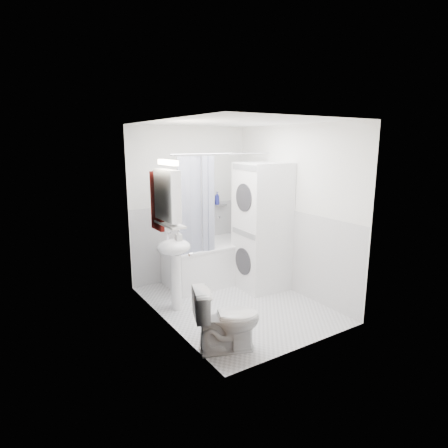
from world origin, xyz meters
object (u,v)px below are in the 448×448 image
bathtub (218,259)px  toilet (227,319)px  sink (174,258)px  washer_dryer (262,227)px

bathtub → toilet: size_ratio=2.35×
sink → washer_dryer: (1.43, 0.02, 0.23)m
bathtub → washer_dryer: 0.93m
toilet → bathtub: bearing=-8.4°
washer_dryer → toilet: (-1.40, -1.21, -0.59)m
sink → bathtub: bearing=31.3°
bathtub → toilet: (-1.00, -1.82, -0.00)m
washer_dryer → toilet: size_ratio=2.66×
bathtub → washer_dryer: washer_dryer is taller
washer_dryer → toilet: washer_dryer is taller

